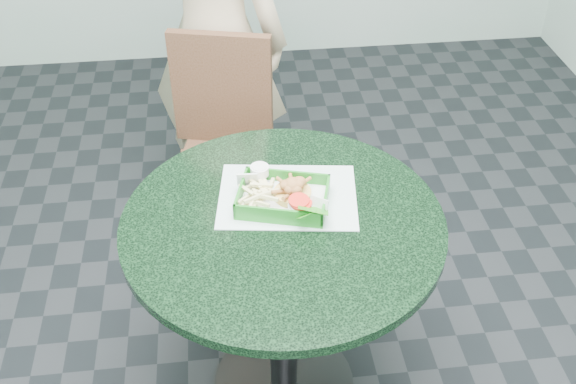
{
  "coord_description": "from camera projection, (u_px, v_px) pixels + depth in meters",
  "views": [
    {
      "loc": [
        -0.15,
        -1.4,
        2.0
      ],
      "look_at": [
        0.03,
        0.1,
        0.78
      ],
      "focal_mm": 42.0,
      "sensor_mm": 36.0,
      "label": 1
    }
  ],
  "objects": [
    {
      "name": "food_basket",
      "position": [
        283.0,
        205.0,
        1.92
      ],
      "size": [
        0.25,
        0.18,
        0.05
      ],
      "rotation": [
        0.0,
        0.0,
        -0.27
      ],
      "color": "#1D7A1E",
      "rests_on": "placemat"
    },
    {
      "name": "placemat",
      "position": [
        288.0,
        201.0,
        1.96
      ],
      "size": [
        0.43,
        0.35,
        0.0
      ],
      "primitive_type": "cube",
      "rotation": [
        0.0,
        0.0,
        -0.13
      ],
      "color": "silver",
      "rests_on": "cafe_table"
    },
    {
      "name": "garnish_cup",
      "position": [
        308.0,
        209.0,
        1.87
      ],
      "size": [
        0.1,
        0.1,
        0.04
      ],
      "rotation": [
        0.0,
        0.0,
        -0.01
      ],
      "color": "silver",
      "rests_on": "food_basket"
    },
    {
      "name": "crab_sandwich",
      "position": [
        291.0,
        192.0,
        1.92
      ],
      "size": [
        0.11,
        0.11,
        0.07
      ],
      "rotation": [
        0.0,
        0.0,
        -0.35
      ],
      "color": "gold",
      "rests_on": "food_basket"
    },
    {
      "name": "floor",
      "position": [
        284.0,
        384.0,
        2.36
      ],
      "size": [
        4.0,
        5.0,
        0.02
      ],
      "primitive_type": "cube",
      "color": "#303335",
      "rests_on": "ground"
    },
    {
      "name": "fries_pile",
      "position": [
        257.0,
        199.0,
        1.91
      ],
      "size": [
        0.15,
        0.16,
        0.04
      ],
      "primitive_type": null,
      "rotation": [
        0.0,
        0.0,
        0.4
      ],
      "color": "beige",
      "rests_on": "food_basket"
    },
    {
      "name": "diner_person",
      "position": [
        213.0,
        21.0,
        2.59
      ],
      "size": [
        0.76,
        0.65,
        1.77
      ],
      "primitive_type": "imported",
      "rotation": [
        0.0,
        0.0,
        2.72
      ],
      "color": "tan",
      "rests_on": "floor"
    },
    {
      "name": "cafe_table",
      "position": [
        283.0,
        267.0,
        1.99
      ],
      "size": [
        0.91,
        0.91,
        0.75
      ],
      "color": "#252527",
      "rests_on": "floor"
    },
    {
      "name": "sauce_ramekin",
      "position": [
        251.0,
        180.0,
        1.96
      ],
      "size": [
        0.05,
        0.05,
        0.03
      ],
      "rotation": [
        0.0,
        0.0,
        -0.28
      ],
      "color": "white",
      "rests_on": "food_basket"
    },
    {
      "name": "dining_chair",
      "position": [
        226.0,
        139.0,
        2.59
      ],
      "size": [
        0.38,
        0.39,
        0.93
      ],
      "rotation": [
        0.0,
        0.0,
        -0.24
      ],
      "color": "#352013",
      "rests_on": "floor"
    }
  ]
}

